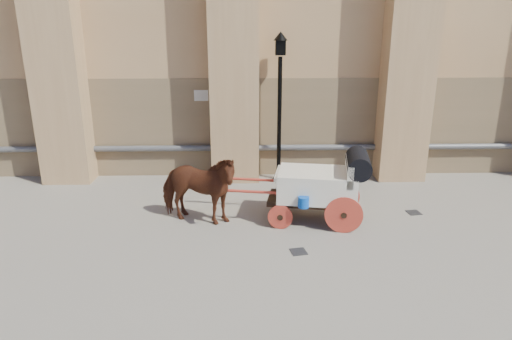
{
  "coord_description": "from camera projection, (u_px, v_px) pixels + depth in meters",
  "views": [
    {
      "loc": [
        -0.71,
        -9.66,
        4.53
      ],
      "look_at": [
        -0.46,
        0.42,
        1.29
      ],
      "focal_mm": 32.0,
      "sensor_mm": 36.0,
      "label": 1
    }
  ],
  "objects": [
    {
      "name": "ground",
      "position": [
        276.0,
        228.0,
        10.6
      ],
      "size": [
        90.0,
        90.0,
        0.0
      ],
      "primitive_type": "plane",
      "color": "slate",
      "rests_on": "ground"
    },
    {
      "name": "horse",
      "position": [
        198.0,
        189.0,
        10.66
      ],
      "size": [
        2.22,
        1.51,
        1.72
      ],
      "primitive_type": "imported",
      "rotation": [
        0.0,
        0.0,
        1.26
      ],
      "color": "brown",
      "rests_on": "ground"
    },
    {
      "name": "carriage",
      "position": [
        323.0,
        184.0,
        10.73
      ],
      "size": [
        4.12,
        1.73,
        1.75
      ],
      "rotation": [
        0.0,
        0.0,
        -0.17
      ],
      "color": "black",
      "rests_on": "ground"
    },
    {
      "name": "street_lamp",
      "position": [
        280.0,
        104.0,
        13.26
      ],
      "size": [
        0.41,
        0.41,
        4.33
      ],
      "color": "black",
      "rests_on": "ground"
    },
    {
      "name": "drain_grate_near",
      "position": [
        299.0,
        252.0,
        9.5
      ],
      "size": [
        0.38,
        0.38,
        0.01
      ],
      "primitive_type": "cube",
      "rotation": [
        0.0,
        0.0,
        0.2
      ],
      "color": "black",
      "rests_on": "ground"
    },
    {
      "name": "drain_grate_far",
      "position": [
        414.0,
        213.0,
        11.47
      ],
      "size": [
        0.36,
        0.36,
        0.01
      ],
      "primitive_type": "cube",
      "rotation": [
        0.0,
        0.0,
        0.14
      ],
      "color": "black",
      "rests_on": "ground"
    }
  ]
}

